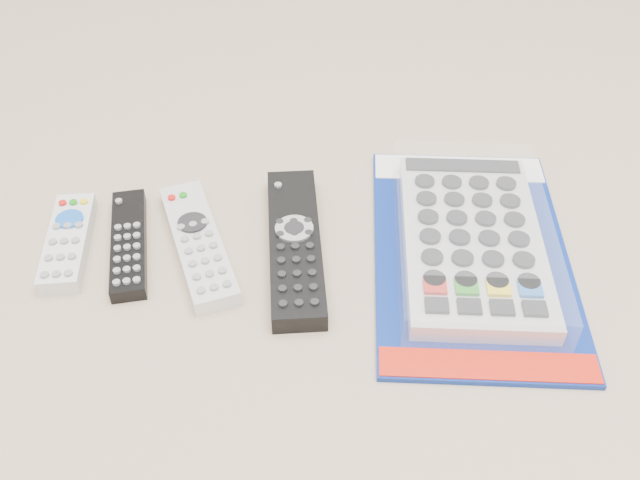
{
  "coord_description": "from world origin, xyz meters",
  "views": [
    {
      "loc": [
        -0.05,
        -0.55,
        0.56
      ],
      "look_at": [
        0.04,
        0.02,
        0.01
      ],
      "focal_mm": 40.0,
      "sensor_mm": 36.0,
      "label": 1
    }
  ],
  "objects": [
    {
      "name": "remote_large_black",
      "position": [
        0.01,
        0.02,
        0.01
      ],
      "size": [
        0.08,
        0.24,
        0.03
      ],
      "rotation": [
        0.0,
        0.0,
        -0.09
      ],
      "color": "black",
      "rests_on": "ground"
    },
    {
      "name": "remote_silver_dvd",
      "position": [
        -0.09,
        0.04,
        0.01
      ],
      "size": [
        0.08,
        0.2,
        0.02
      ],
      "rotation": [
        0.0,
        0.0,
        0.18
      ],
      "color": "silver",
      "rests_on": "ground"
    },
    {
      "name": "jumbo_remote_packaged",
      "position": [
        0.21,
        -0.01,
        0.02
      ],
      "size": [
        0.28,
        0.39,
        0.05
      ],
      "rotation": [
        0.0,
        0.0,
        -0.2
      ],
      "color": "navy",
      "rests_on": "ground"
    },
    {
      "name": "remote_small_grey",
      "position": [
        -0.24,
        0.07,
        0.01
      ],
      "size": [
        0.05,
        0.15,
        0.02
      ],
      "rotation": [
        0.0,
        0.0,
        -0.06
      ],
      "color": "silver",
      "rests_on": "ground"
    },
    {
      "name": "remote_slim_black",
      "position": [
        -0.17,
        0.05,
        0.01
      ],
      "size": [
        0.04,
        0.17,
        0.02
      ],
      "rotation": [
        0.0,
        0.0,
        0.03
      ],
      "color": "black",
      "rests_on": "ground"
    }
  ]
}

